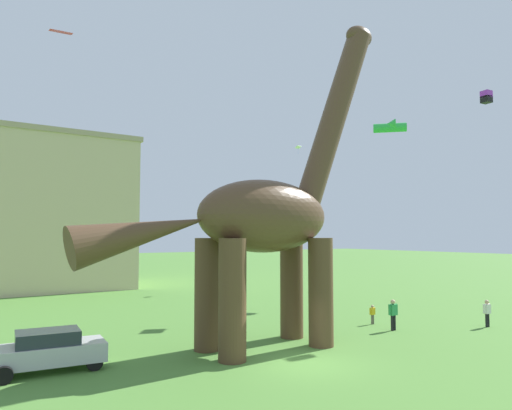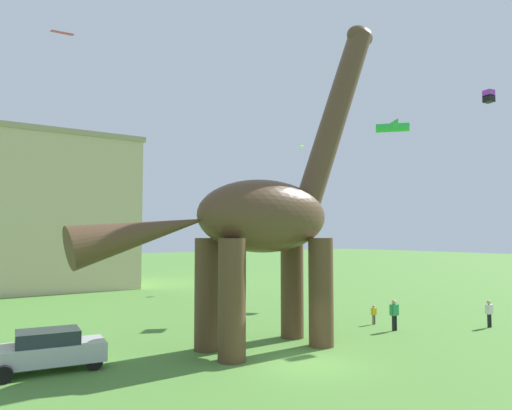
{
  "view_description": "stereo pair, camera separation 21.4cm",
  "coord_description": "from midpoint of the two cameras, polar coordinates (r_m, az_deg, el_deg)",
  "views": [
    {
      "loc": [
        -12.44,
        -15.05,
        5.21
      ],
      "look_at": [
        -0.39,
        3.15,
        6.62
      ],
      "focal_mm": 32.9,
      "sensor_mm": 36.0,
      "label": 1
    },
    {
      "loc": [
        -12.26,
        -15.16,
        5.21
      ],
      "look_at": [
        -0.39,
        3.15,
        6.62
      ],
      "focal_mm": 32.9,
      "sensor_mm": 36.0,
      "label": 2
    }
  ],
  "objects": [
    {
      "name": "kite_mid_right",
      "position": [
        44.7,
        15.85,
        9.11
      ],
      "size": [
        3.02,
        3.01,
        0.86
      ],
      "color": "green"
    },
    {
      "name": "person_strolling_adult",
      "position": [
        27.44,
        16.11,
        -12.35
      ],
      "size": [
        0.63,
        0.28,
        1.68
      ],
      "rotation": [
        0.0,
        0.0,
        0.44
      ],
      "color": "black",
      "rests_on": "ground_plane"
    },
    {
      "name": "kite_trailing",
      "position": [
        51.52,
        5.03,
        7.01
      ],
      "size": [
        0.71,
        0.53,
        0.88
      ],
      "color": "white"
    },
    {
      "name": "person_near_flyer",
      "position": [
        30.35,
        26.09,
        -11.45
      ],
      "size": [
        0.57,
        0.25,
        1.53
      ],
      "rotation": [
        0.0,
        0.0,
        5.1
      ],
      "color": "black",
      "rests_on": "ground_plane"
    },
    {
      "name": "dinosaur_sculpture",
      "position": [
        22.01,
        0.64,
        -1.36
      ],
      "size": [
        16.17,
        3.43,
        16.9
      ],
      "rotation": [
        0.0,
        0.0,
        0.58
      ],
      "color": "#513823",
      "rests_on": "ground_plane"
    },
    {
      "name": "parked_sedan_left",
      "position": [
        20.51,
        -24.31,
        -15.78
      ],
      "size": [
        4.35,
        2.16,
        1.55
      ],
      "rotation": [
        0.0,
        0.0,
        -0.09
      ],
      "color": "#B7B7BC",
      "rests_on": "ground_plane"
    },
    {
      "name": "person_photographer",
      "position": [
        29.04,
        13.76,
        -12.58
      ],
      "size": [
        0.42,
        0.19,
        1.12
      ],
      "rotation": [
        0.0,
        0.0,
        3.64
      ],
      "color": "#6B6056",
      "rests_on": "ground_plane"
    },
    {
      "name": "background_building_block",
      "position": [
        50.18,
        -28.77,
        -0.68
      ],
      "size": [
        23.47,
        11.43,
        14.9
      ],
      "color": "#CCB78E",
      "rests_on": "ground_plane"
    },
    {
      "name": "kite_mid_center",
      "position": [
        29.02,
        -22.84,
        18.82
      ],
      "size": [
        1.22,
        0.94,
        0.24
      ],
      "color": "red"
    },
    {
      "name": "kite_drifting",
      "position": [
        33.9,
        6.89,
        5.27
      ],
      "size": [
        1.38,
        1.45,
        1.57
      ],
      "color": "red"
    },
    {
      "name": "kite_mid_left",
      "position": [
        35.24,
        26.05,
        11.72
      ],
      "size": [
        0.61,
        0.61,
        0.8
      ],
      "color": "purple"
    },
    {
      "name": "ground_plane",
      "position": [
        20.2,
        5.86,
        -18.63
      ],
      "size": [
        240.0,
        240.0,
        0.0
      ],
      "primitive_type": "plane",
      "color": "#4C7F33"
    }
  ]
}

